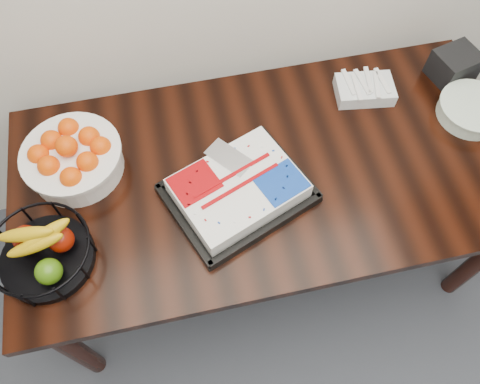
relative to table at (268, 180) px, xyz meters
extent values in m
cube|color=black|center=(0.00, 0.00, 0.07)|extent=(1.80, 0.90, 0.04)
cylinder|color=black|center=(-0.82, -0.37, -0.31)|extent=(0.07, 0.07, 0.71)
cylinder|color=black|center=(-0.82, 0.37, -0.31)|extent=(0.07, 0.07, 0.71)
cylinder|color=black|center=(0.82, 0.37, -0.31)|extent=(0.07, 0.07, 0.71)
cube|color=black|center=(-0.13, -0.09, 0.10)|extent=(0.55, 0.49, 0.02)
cube|color=white|center=(-0.13, -0.09, 0.14)|extent=(0.47, 0.42, 0.07)
cube|color=#9C0307|center=(-0.25, -0.01, 0.18)|extent=(0.18, 0.17, 0.00)
cube|color=#0E379D|center=(-0.01, -0.17, 0.18)|extent=(0.18, 0.17, 0.00)
cube|color=silver|center=(-0.10, 0.01, 0.18)|extent=(0.16, 0.17, 0.00)
cylinder|color=white|center=(-0.65, 0.14, 0.14)|extent=(0.32, 0.32, 0.10)
cylinder|color=white|center=(-0.65, 0.14, 0.18)|extent=(0.34, 0.34, 0.01)
cylinder|color=black|center=(-0.76, -0.19, 0.10)|extent=(0.29, 0.29, 0.03)
torus|color=black|center=(-0.76, -0.19, 0.19)|extent=(0.31, 0.31, 0.01)
cylinder|color=white|center=(0.79, 0.06, 0.11)|extent=(0.24, 0.24, 0.05)
cylinder|color=white|center=(0.79, 0.06, 0.14)|extent=(0.25, 0.25, 0.01)
cube|color=silver|center=(0.43, 0.25, 0.11)|extent=(0.23, 0.17, 0.05)
cube|color=black|center=(0.80, 0.27, 0.14)|extent=(0.19, 0.17, 0.11)
camera|label=1|loc=(-0.29, -0.84, 1.47)|focal=35.00mm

